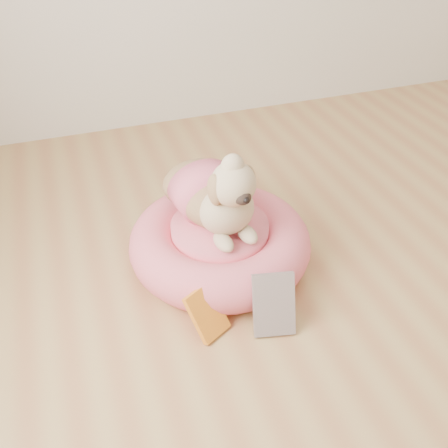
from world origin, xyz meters
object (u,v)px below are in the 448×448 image
object	(u,v)px
pet_bed	(220,243)
book_yellow	(207,313)
book_white	(274,305)
dog	(214,181)

from	to	relation	value
pet_bed	book_yellow	bearing A→B (deg)	-115.59
pet_bed	book_white	world-z (taller)	book_white
dog	book_yellow	xyz separation A→B (m)	(-0.15, -0.36, -0.29)
pet_bed	dog	size ratio (longest dim) A/B	1.45
pet_bed	book_white	bearing A→B (deg)	-81.21
pet_bed	dog	distance (m)	0.28
pet_bed	dog	world-z (taller)	dog
book_yellow	pet_bed	bearing A→B (deg)	36.02
dog	book_yellow	bearing A→B (deg)	-121.22
dog	book_white	size ratio (longest dim) A/B	2.25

